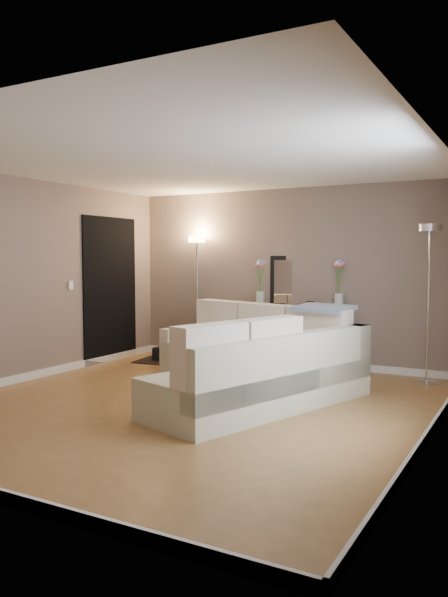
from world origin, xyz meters
The scene contains 21 objects.
floor centered at (0.00, 0.00, -0.01)m, with size 5.00×5.50×0.01m, color olive.
ceiling centered at (0.00, 0.00, 2.60)m, with size 5.00×5.50×0.01m, color white.
wall_back centered at (0.00, 2.76, 1.30)m, with size 5.00×0.02×2.60m, color #78675C.
wall_left centered at (-2.51, 0.00, 1.30)m, with size 0.02×5.50×2.60m, color #78675C.
wall_right centered at (2.51, 0.00, 1.30)m, with size 0.02×5.50×2.60m, color #78675C.
baseboard_back centered at (0.00, 2.73, 0.05)m, with size 5.00×0.03×0.10m, color white.
baseboard_left centered at (-2.48, 0.00, 0.05)m, with size 0.03×5.50×0.10m, color white.
baseboard_right centered at (2.48, 0.00, 0.05)m, with size 0.03×5.50×0.10m, color white.
doorway centered at (-2.48, 1.70, 1.10)m, with size 0.02×1.20×2.20m, color black.
switch_plate centered at (-2.48, 0.85, 1.20)m, with size 0.02×0.08×0.12m, color white.
sectional_sofa centered at (0.35, 0.90, 0.36)m, with size 2.94×3.39×0.98m.
throw_blanket centered at (1.03, 1.40, 0.98)m, with size 0.70×0.40×0.05m, color gray.
console_table centered at (0.14, 2.61, 0.48)m, with size 1.42×0.48×0.86m.
leaning_mirror centered at (0.22, 2.79, 1.23)m, with size 0.98×0.12×0.77m.
table_decor centered at (0.23, 2.57, 0.87)m, with size 0.59×0.14×0.14m.
flower_vase_left centered at (-0.36, 2.56, 1.14)m, with size 0.16×0.14×0.73m.
flower_vase_right centered at (0.82, 2.65, 1.14)m, with size 0.16×0.14×0.73m.
floor_lamp_lit centered at (-1.48, 2.60, 1.35)m, with size 0.31×0.31×1.91m.
floor_lamp_unlit centered at (2.07, 2.32, 1.41)m, with size 0.31×0.31×2.00m.
charcoal_rug centered at (-1.53, 2.22, 0.01)m, with size 1.25×0.93×0.02m, color black.
black_bag centered at (-1.72, 2.08, 0.10)m, with size 0.35×0.25×0.23m, color black.
Camera 1 is at (3.33, -5.23, 1.58)m, focal length 35.00 mm.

